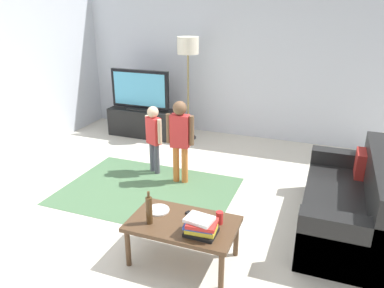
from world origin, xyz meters
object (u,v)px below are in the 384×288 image
(tv, at_px, (140,90))
(tv_remote, at_px, (193,216))
(coffee_table, at_px, (183,227))
(child_center, at_px, (180,135))
(child_near_tv, at_px, (154,134))
(tv_stand, at_px, (142,122))
(book_stack, at_px, (201,227))
(plate, at_px, (158,210))
(bottle, at_px, (149,210))
(floor_lamp, at_px, (188,51))
(couch, at_px, (351,206))
(soda_can, at_px, (219,218))

(tv, distance_m, tv_remote, 3.61)
(coffee_table, bearing_deg, child_center, 113.33)
(tv, bearing_deg, tv_remote, -54.16)
(coffee_table, bearing_deg, child_near_tv, 123.78)
(tv, xyz_separation_m, child_near_tv, (0.93, -1.35, -0.26))
(tv_stand, distance_m, coffee_table, 3.68)
(tv_stand, bearing_deg, book_stack, -54.42)
(child_center, xyz_separation_m, plate, (0.36, -1.43, -0.26))
(coffee_table, height_order, bottle, bottle)
(tv, height_order, child_center, tv)
(child_near_tv, height_order, bottle, child_near_tv)
(plate, bearing_deg, floor_lamp, 106.19)
(tv_stand, xyz_separation_m, couch, (3.53, -1.94, 0.05))
(tv, xyz_separation_m, book_stack, (2.27, -3.15, -0.35))
(couch, bearing_deg, coffee_table, -143.27)
(couch, distance_m, soda_can, 1.55)
(floor_lamp, height_order, child_center, floor_lamp)
(book_stack, bearing_deg, coffee_table, 150.46)
(couch, bearing_deg, bottle, -145.17)
(floor_lamp, bearing_deg, soda_can, -63.89)
(tv, distance_m, child_near_tv, 1.66)
(tv_stand, bearing_deg, soda_can, -51.20)
(tv_stand, bearing_deg, child_near_tv, -55.90)
(book_stack, bearing_deg, bottle, 179.49)
(child_center, bearing_deg, book_stack, -62.01)
(couch, bearing_deg, child_center, 168.69)
(tv, relative_size, plate, 5.00)
(coffee_table, xyz_separation_m, bottle, (-0.28, -0.12, 0.19))
(couch, bearing_deg, child_near_tv, 167.56)
(couch, relative_size, coffee_table, 1.80)
(child_center, relative_size, tv_remote, 6.69)
(couch, xyz_separation_m, book_stack, (-1.26, -1.23, 0.21))
(child_center, height_order, tv_remote, child_center)
(child_near_tv, bearing_deg, tv, 124.51)
(book_stack, relative_size, soda_can, 2.49)
(soda_can, bearing_deg, bottle, -159.86)
(plate, bearing_deg, couch, 29.44)
(tv, xyz_separation_m, coffee_table, (2.05, -3.03, -0.48))
(tv_stand, distance_m, soda_can, 3.79)
(bottle, bearing_deg, floor_lamp, 105.48)
(floor_lamp, xyz_separation_m, tv_remote, (1.25, -3.08, -1.11))
(child_center, relative_size, soda_can, 9.48)
(tv, relative_size, child_center, 0.97)
(child_center, bearing_deg, coffee_table, -66.67)
(floor_lamp, height_order, soda_can, floor_lamp)
(plate, bearing_deg, book_stack, -23.37)
(tv_remote, bearing_deg, plate, -147.47)
(tv, bearing_deg, tv_stand, 90.00)
(bottle, bearing_deg, soda_can, 20.14)
(tv, distance_m, floor_lamp, 1.11)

